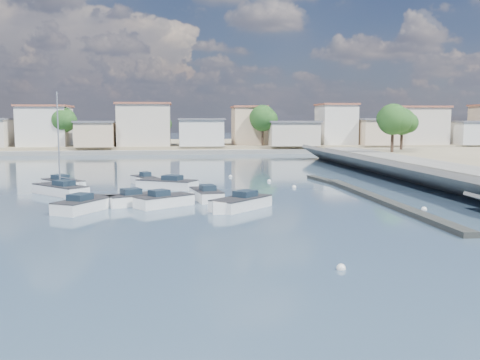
{
  "coord_description": "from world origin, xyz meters",
  "views": [
    {
      "loc": [
        -8.87,
        -29.68,
        6.38
      ],
      "look_at": [
        -3.6,
        14.37,
        1.4
      ],
      "focal_mm": 40.0,
      "sensor_mm": 36.0,
      "label": 1
    }
  ],
  "objects_px": {
    "motorboat_c": "(164,184)",
    "motorboat_e": "(87,205)",
    "motorboat_b": "(167,201)",
    "motorboat_a": "(206,195)",
    "motorboat_d": "(239,204)",
    "motorboat_g": "(65,185)",
    "motorboat_f": "(143,180)",
    "motorboat_h": "(140,200)",
    "sailboat": "(59,189)"
  },
  "relations": [
    {
      "from": "motorboat_e",
      "to": "sailboat",
      "type": "height_order",
      "value": "sailboat"
    },
    {
      "from": "motorboat_c",
      "to": "motorboat_f",
      "type": "xyz_separation_m",
      "value": [
        -2.2,
        3.72,
        -0.0
      ]
    },
    {
      "from": "sailboat",
      "to": "motorboat_f",
      "type": "bearing_deg",
      "value": 44.08
    },
    {
      "from": "motorboat_d",
      "to": "motorboat_g",
      "type": "xyz_separation_m",
      "value": [
        -14.82,
        13.36,
        0.0
      ]
    },
    {
      "from": "motorboat_d",
      "to": "motorboat_h",
      "type": "xyz_separation_m",
      "value": [
        -7.21,
        3.09,
        0.0
      ]
    },
    {
      "from": "motorboat_f",
      "to": "motorboat_a",
      "type": "bearing_deg",
      "value": -63.13
    },
    {
      "from": "sailboat",
      "to": "motorboat_h",
      "type": "bearing_deg",
      "value": -41.63
    },
    {
      "from": "motorboat_c",
      "to": "motorboat_e",
      "type": "distance_m",
      "value": 12.73
    },
    {
      "from": "motorboat_a",
      "to": "motorboat_c",
      "type": "relative_size",
      "value": 0.87
    },
    {
      "from": "motorboat_c",
      "to": "sailboat",
      "type": "bearing_deg",
      "value": -162.23
    },
    {
      "from": "motorboat_a",
      "to": "motorboat_c",
      "type": "bearing_deg",
      "value": 114.91
    },
    {
      "from": "motorboat_a",
      "to": "motorboat_g",
      "type": "relative_size",
      "value": 1.03
    },
    {
      "from": "motorboat_e",
      "to": "motorboat_b",
      "type": "bearing_deg",
      "value": 11.87
    },
    {
      "from": "motorboat_c",
      "to": "motorboat_d",
      "type": "height_order",
      "value": "same"
    },
    {
      "from": "motorboat_e",
      "to": "motorboat_g",
      "type": "relative_size",
      "value": 1.05
    },
    {
      "from": "motorboat_h",
      "to": "motorboat_c",
      "type": "bearing_deg",
      "value": 80.11
    },
    {
      "from": "motorboat_g",
      "to": "motorboat_f",
      "type": "bearing_deg",
      "value": 22.22
    },
    {
      "from": "motorboat_h",
      "to": "sailboat",
      "type": "relative_size",
      "value": 0.55
    },
    {
      "from": "motorboat_d",
      "to": "motorboat_e",
      "type": "distance_m",
      "value": 10.79
    },
    {
      "from": "motorboat_g",
      "to": "sailboat",
      "type": "relative_size",
      "value": 0.56
    },
    {
      "from": "motorboat_b",
      "to": "motorboat_c",
      "type": "distance_m",
      "value": 10.45
    },
    {
      "from": "motorboat_f",
      "to": "sailboat",
      "type": "bearing_deg",
      "value": -135.92
    },
    {
      "from": "motorboat_d",
      "to": "motorboat_a",
      "type": "bearing_deg",
      "value": 112.46
    },
    {
      "from": "motorboat_a",
      "to": "motorboat_g",
      "type": "xyz_separation_m",
      "value": [
        -12.71,
        8.27,
        0.0
      ]
    },
    {
      "from": "motorboat_c",
      "to": "motorboat_g",
      "type": "relative_size",
      "value": 1.18
    },
    {
      "from": "motorboat_e",
      "to": "motorboat_h",
      "type": "xyz_separation_m",
      "value": [
        3.55,
        2.18,
        0.0
      ]
    },
    {
      "from": "motorboat_a",
      "to": "motorboat_b",
      "type": "xyz_separation_m",
      "value": [
        -3.04,
        -3.0,
        -0.0
      ]
    },
    {
      "from": "motorboat_c",
      "to": "sailboat",
      "type": "distance_m",
      "value": 9.47
    },
    {
      "from": "motorboat_b",
      "to": "motorboat_h",
      "type": "relative_size",
      "value": 0.92
    },
    {
      "from": "motorboat_b",
      "to": "motorboat_f",
      "type": "distance_m",
      "value": 14.4
    },
    {
      "from": "motorboat_d",
      "to": "motorboat_b",
      "type": "bearing_deg",
      "value": 157.94
    },
    {
      "from": "motorboat_f",
      "to": "sailboat",
      "type": "xyz_separation_m",
      "value": [
        -6.82,
        -6.61,
        0.04
      ]
    },
    {
      "from": "motorboat_g",
      "to": "sailboat",
      "type": "distance_m",
      "value": 3.73
    },
    {
      "from": "motorboat_d",
      "to": "motorboat_f",
      "type": "height_order",
      "value": "same"
    },
    {
      "from": "motorboat_c",
      "to": "motorboat_d",
      "type": "xyz_separation_m",
      "value": [
        5.56,
        -12.53,
        -0.0
      ]
    },
    {
      "from": "motorboat_f",
      "to": "sailboat",
      "type": "height_order",
      "value": "sailboat"
    },
    {
      "from": "motorboat_e",
      "to": "motorboat_g",
      "type": "xyz_separation_m",
      "value": [
        -4.06,
        12.46,
        0.0
      ]
    },
    {
      "from": "motorboat_g",
      "to": "motorboat_b",
      "type": "bearing_deg",
      "value": -49.39
    },
    {
      "from": "motorboat_b",
      "to": "sailboat",
      "type": "height_order",
      "value": "sailboat"
    },
    {
      "from": "motorboat_e",
      "to": "motorboat_g",
      "type": "distance_m",
      "value": 13.1
    },
    {
      "from": "motorboat_a",
      "to": "motorboat_c",
      "type": "xyz_separation_m",
      "value": [
        -3.46,
        7.44,
        0.0
      ]
    },
    {
      "from": "motorboat_a",
      "to": "motorboat_g",
      "type": "distance_m",
      "value": 15.17
    },
    {
      "from": "motorboat_g",
      "to": "motorboat_d",
      "type": "bearing_deg",
      "value": -42.04
    },
    {
      "from": "motorboat_a",
      "to": "motorboat_d",
      "type": "bearing_deg",
      "value": -67.54
    },
    {
      "from": "motorboat_d",
      "to": "motorboat_g",
      "type": "height_order",
      "value": "same"
    },
    {
      "from": "motorboat_a",
      "to": "sailboat",
      "type": "xyz_separation_m",
      "value": [
        -12.47,
        4.55,
        0.04
      ]
    },
    {
      "from": "motorboat_b",
      "to": "motorboat_f",
      "type": "bearing_deg",
      "value": 100.44
    },
    {
      "from": "motorboat_f",
      "to": "motorboat_g",
      "type": "relative_size",
      "value": 0.73
    },
    {
      "from": "motorboat_g",
      "to": "motorboat_h",
      "type": "xyz_separation_m",
      "value": [
        7.61,
        -10.27,
        -0.0
      ]
    },
    {
      "from": "motorboat_d",
      "to": "motorboat_c",
      "type": "bearing_deg",
      "value": 113.93
    }
  ]
}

